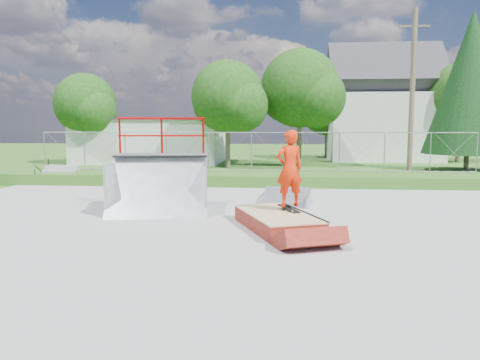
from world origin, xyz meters
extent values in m
plane|color=#305819|center=(0.00, 0.00, 0.00)|extent=(120.00, 120.00, 0.00)
cube|color=#9B9B98|center=(0.00, 0.00, 0.02)|extent=(20.00, 16.00, 0.04)
cube|color=#305819|center=(0.00, 9.50, 0.25)|extent=(24.00, 3.00, 0.50)
cube|color=maroon|center=(1.33, 0.28, 0.20)|extent=(2.31, 3.15, 0.40)
cube|color=tan|center=(1.33, 0.28, 0.41)|extent=(2.34, 3.18, 0.03)
cube|color=black|center=(1.62, 0.62, 0.47)|extent=(0.62, 0.78, 0.13)
imported|color=red|center=(1.62, 0.62, 1.42)|extent=(0.82, 0.69, 1.91)
cube|color=silver|center=(-8.00, 22.00, 1.50)|extent=(10.00, 6.00, 3.00)
cube|color=silver|center=(9.00, 26.00, 2.50)|extent=(8.00, 6.00, 5.00)
cube|color=#343338|center=(9.00, 26.00, 5.90)|extent=(8.40, 6.08, 6.08)
cylinder|color=brown|center=(7.50, 12.00, 4.00)|extent=(0.24, 0.24, 8.00)
cylinder|color=brown|center=(-2.00, 18.00, 1.22)|extent=(0.30, 0.30, 2.45)
sphere|color=#123D10|center=(-2.00, 18.00, 4.41)|extent=(4.48, 4.48, 4.48)
sphere|color=#123D10|center=(-1.16, 17.44, 3.85)|extent=(3.36, 3.36, 3.36)
cylinder|color=brown|center=(2.50, 20.00, 1.40)|extent=(0.30, 0.30, 2.80)
sphere|color=#123D10|center=(2.50, 20.00, 5.04)|extent=(5.12, 5.12, 5.12)
sphere|color=#123D10|center=(3.46, 19.36, 4.40)|extent=(3.84, 3.84, 3.84)
cylinder|color=brown|center=(-12.00, 20.00, 1.14)|extent=(0.30, 0.30, 2.27)
sphere|color=#123D10|center=(-12.00, 20.00, 4.10)|extent=(4.16, 4.16, 4.16)
sphere|color=#123D10|center=(-11.22, 19.48, 3.58)|extent=(3.12, 3.12, 3.12)
cylinder|color=brown|center=(14.00, 24.00, 1.31)|extent=(0.30, 0.30, 2.62)
sphere|color=#123D10|center=(14.00, 24.00, 4.72)|extent=(4.80, 4.80, 4.80)
sphere|color=#123D10|center=(14.90, 23.40, 4.12)|extent=(3.60, 3.60, 3.60)
cylinder|color=brown|center=(5.00, 28.00, 1.05)|extent=(0.30, 0.30, 2.10)
sphere|color=#123D10|center=(5.00, 28.00, 3.78)|extent=(3.84, 3.84, 3.84)
sphere|color=#123D10|center=(5.72, 27.52, 3.30)|extent=(2.88, 2.88, 2.88)
cylinder|color=brown|center=(12.00, 17.00, 0.60)|extent=(0.28, 0.28, 1.20)
cone|color=black|center=(12.00, 17.00, 5.05)|extent=(5.04, 5.04, 8.10)
camera|label=1|loc=(1.47, -11.04, 2.51)|focal=35.00mm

